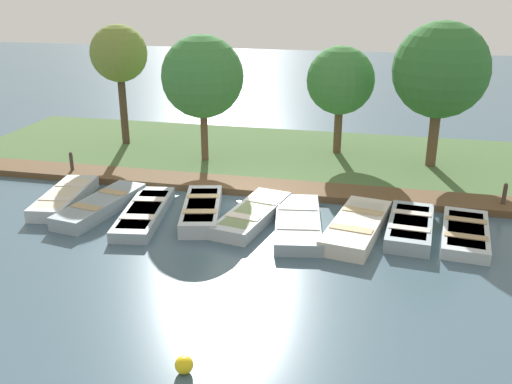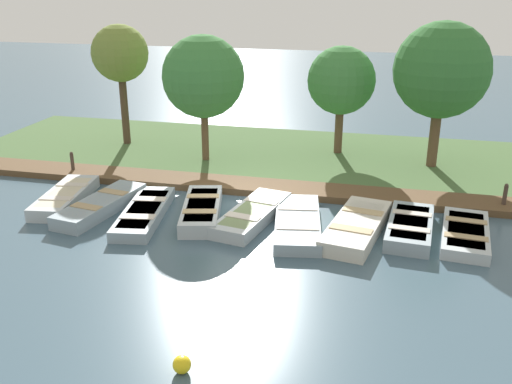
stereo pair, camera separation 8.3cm
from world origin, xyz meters
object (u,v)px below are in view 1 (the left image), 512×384
at_px(rowboat_3, 202,210).
at_px(mooring_post_near, 72,164).
at_px(rowboat_7, 410,227).
at_px(park_tree_center, 340,81).
at_px(park_tree_far_left, 119,55).
at_px(rowboat_5, 298,222).
at_px(rowboat_0, 65,197).
at_px(park_tree_left, 202,77).
at_px(rowboat_4, 253,214).
at_px(rowboat_6, 357,226).
at_px(mooring_post_far, 504,197).
at_px(buoy, 184,365).
at_px(rowboat_8, 465,233).
at_px(park_tree_right, 441,71).
at_px(rowboat_1, 101,205).
at_px(rowboat_2, 144,213).

relative_size(rowboat_3, mooring_post_near, 3.77).
distance_m(rowboat_7, park_tree_center, 7.82).
bearing_deg(rowboat_3, park_tree_far_left, -153.37).
distance_m(rowboat_3, park_tree_center, 8.20).
height_order(rowboat_3, rowboat_5, rowboat_3).
bearing_deg(rowboat_0, park_tree_left, 140.29).
bearing_deg(rowboat_3, rowboat_7, 78.20).
height_order(rowboat_4, rowboat_6, rowboat_6).
xyz_separation_m(rowboat_7, mooring_post_far, (-2.32, 2.76, 0.24)).
distance_m(rowboat_6, buoy, 7.14).
xyz_separation_m(rowboat_6, mooring_post_far, (-2.65, 4.18, 0.23)).
xyz_separation_m(rowboat_5, rowboat_8, (-0.32, 4.50, -0.01)).
relative_size(rowboat_7, park_tree_far_left, 0.60).
height_order(rowboat_3, park_tree_far_left, park_tree_far_left).
xyz_separation_m(rowboat_6, rowboat_8, (-0.31, 2.87, -0.05)).
distance_m(rowboat_4, mooring_post_near, 7.52).
bearing_deg(rowboat_7, mooring_post_near, -96.59).
xyz_separation_m(rowboat_0, rowboat_7, (-0.11, 10.40, -0.00)).
height_order(rowboat_3, rowboat_4, rowboat_3).
height_order(rowboat_4, park_tree_right, park_tree_right).
bearing_deg(rowboat_7, rowboat_3, -83.51).
height_order(rowboat_1, mooring_post_near, mooring_post_near).
bearing_deg(rowboat_4, park_tree_far_left, -121.30).
xyz_separation_m(rowboat_8, mooring_post_near, (-2.34, -12.97, 0.28)).
bearing_deg(rowboat_2, rowboat_0, -108.99).
xyz_separation_m(rowboat_8, buoy, (6.95, -5.49, 0.00)).
xyz_separation_m(rowboat_3, park_tree_center, (-7.00, 3.28, 2.73)).
distance_m(rowboat_6, park_tree_center, 7.75).
distance_m(rowboat_2, rowboat_8, 9.00).
bearing_deg(mooring_post_near, rowboat_4, 71.29).
bearing_deg(mooring_post_near, park_tree_far_left, 176.14).
bearing_deg(mooring_post_near, rowboat_5, 72.56).
xyz_separation_m(mooring_post_far, park_tree_right, (-3.58, -1.92, 3.15)).
distance_m(rowboat_5, park_tree_right, 8.11).
distance_m(rowboat_5, rowboat_7, 3.07).
height_order(rowboat_0, mooring_post_far, mooring_post_far).
xyz_separation_m(mooring_post_far, park_tree_left, (-2.44, -10.16, 2.81)).
bearing_deg(buoy, rowboat_6, 158.48).
bearing_deg(buoy, mooring_post_far, 143.78).
bearing_deg(park_tree_left, rowboat_4, 31.63).
xyz_separation_m(rowboat_3, rowboat_4, (-0.09, 1.51, -0.03)).
bearing_deg(rowboat_4, rowboat_1, -73.87).
xyz_separation_m(rowboat_6, buoy, (6.64, -2.62, -0.05)).
bearing_deg(park_tree_center, buoy, -5.79).
height_order(rowboat_3, rowboat_6, rowboat_3).
distance_m(rowboat_3, park_tree_far_left, 9.02).
bearing_deg(rowboat_2, rowboat_4, 90.94).
distance_m(rowboat_3, mooring_post_near, 6.14).
bearing_deg(rowboat_0, park_tree_center, 123.74).
bearing_deg(mooring_post_near, rowboat_3, 65.97).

